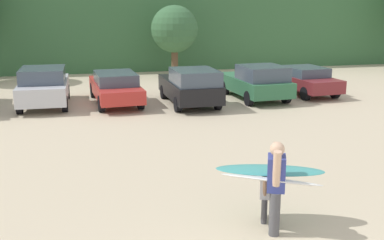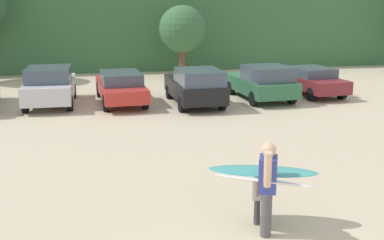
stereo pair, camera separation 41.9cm
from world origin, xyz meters
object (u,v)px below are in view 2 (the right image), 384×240
(parked_car_silver, at_px, (50,85))
(parked_car_forest_green, at_px, (262,82))
(parked_car_black, at_px, (195,86))
(surfboard_teal, at_px, (263,171))
(parked_car_maroon, at_px, (312,80))
(person_adult, at_px, (268,183))
(surfboard_white, at_px, (262,180))
(parked_car_red, at_px, (121,86))
(person_child, at_px, (258,194))

(parked_car_silver, bearing_deg, parked_car_forest_green, -93.80)
(parked_car_black, distance_m, surfboard_teal, 11.05)
(parked_car_maroon, relative_size, person_adult, 2.34)
(parked_car_silver, distance_m, surfboard_white, 13.50)
(parked_car_red, bearing_deg, person_child, -174.69)
(parked_car_black, relative_size, person_adult, 2.45)
(surfboard_white, bearing_deg, parked_car_silver, -36.96)
(person_child, bearing_deg, parked_car_red, -58.52)
(surfboard_white, bearing_deg, person_adult, 163.32)
(parked_car_red, distance_m, parked_car_black, 3.24)
(parked_car_silver, distance_m, parked_car_red, 2.92)
(parked_car_forest_green, bearing_deg, parked_car_silver, 81.24)
(parked_car_forest_green, bearing_deg, parked_car_black, 94.80)
(parked_car_forest_green, distance_m, surfboard_teal, 12.21)
(parked_car_black, height_order, parked_car_forest_green, parked_car_black)
(surfboard_teal, bearing_deg, person_child, 36.39)
(parked_car_forest_green, bearing_deg, person_child, 155.72)
(person_adult, bearing_deg, person_child, -64.45)
(parked_car_silver, distance_m, person_adult, 13.60)
(parked_car_forest_green, distance_m, person_child, 12.28)
(parked_car_black, xyz_separation_m, surfboard_white, (-1.14, -11.40, 0.20))
(person_child, relative_size, surfboard_white, 0.55)
(parked_car_red, relative_size, person_adult, 2.75)
(parked_car_forest_green, distance_m, surfboard_white, 12.63)
(parked_car_forest_green, relative_size, person_child, 4.07)
(parked_car_silver, xyz_separation_m, parked_car_maroon, (11.74, -0.04, -0.16))
(person_child, xyz_separation_m, surfboard_teal, (0.10, 0.03, 0.46))
(parked_car_silver, height_order, surfboard_teal, parked_car_silver)
(surfboard_white, bearing_deg, surfboard_teal, -78.02)
(parked_car_maroon, relative_size, surfboard_white, 2.16)
(parked_car_maroon, height_order, person_child, parked_car_maroon)
(parked_car_silver, xyz_separation_m, person_adult, (4.90, -12.69, 0.15))
(parked_car_silver, height_order, person_adult, person_adult)
(parked_car_red, bearing_deg, person_adult, -174.90)
(parked_car_silver, relative_size, person_adult, 2.36)
(parked_car_black, bearing_deg, parked_car_maroon, -79.96)
(person_adult, bearing_deg, parked_car_red, -58.72)
(person_adult, bearing_deg, surfboard_white, -26.45)
(person_child, bearing_deg, surfboard_white, 105.13)
(parked_car_maroon, bearing_deg, surfboard_teal, 145.03)
(parked_car_forest_green, distance_m, parked_car_maroon, 2.76)
(parked_car_silver, bearing_deg, person_adult, -158.18)
(parked_car_red, xyz_separation_m, person_child, (1.96, -12.12, -0.13))
(surfboard_teal, bearing_deg, parked_car_black, -76.19)
(person_adult, height_order, surfboard_teal, person_adult)
(parked_car_silver, distance_m, person_child, 13.18)
(parked_car_silver, bearing_deg, surfboard_teal, -157.15)
(parked_car_silver, xyz_separation_m, parked_car_forest_green, (9.08, -0.71, -0.04))
(surfboard_white, bearing_deg, parked_car_red, -49.22)
(parked_car_silver, xyz_separation_m, parked_car_red, (2.92, -0.13, -0.12))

